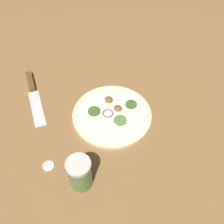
{
  "coord_description": "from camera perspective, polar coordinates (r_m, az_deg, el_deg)",
  "views": [
    {
      "loc": [
        -0.35,
        -0.43,
        0.7
      ],
      "look_at": [
        0.0,
        0.0,
        0.02
      ],
      "focal_mm": 42.0,
      "sensor_mm": 36.0,
      "label": 1
    }
  ],
  "objects": [
    {
      "name": "ground_plane",
      "position": [
        0.89,
        0.0,
        -0.86
      ],
      "size": [
        3.0,
        3.0,
        0.0
      ],
      "primitive_type": "plane",
      "color": "brown"
    },
    {
      "name": "loose_cap",
      "position": [
        0.8,
        -13.71,
        -11.27
      ],
      "size": [
        0.04,
        0.04,
        0.01
      ],
      "color": "beige",
      "rests_on": "ground_plane"
    },
    {
      "name": "spice_jar",
      "position": [
        0.72,
        -7.0,
        -13.1
      ],
      "size": [
        0.07,
        0.07,
        0.11
      ],
      "color": "#4C7F42",
      "rests_on": "ground_plane"
    },
    {
      "name": "pizza",
      "position": [
        0.88,
        0.02,
        -0.51
      ],
      "size": [
        0.27,
        0.27,
        0.03
      ],
      "color": "beige",
      "rests_on": "ground_plane"
    },
    {
      "name": "knife",
      "position": [
        1.01,
        -16.94,
        4.77
      ],
      "size": [
        0.12,
        0.26,
        0.02
      ],
      "rotation": [
        0.0,
        0.0,
        4.37
      ],
      "color": "silver",
      "rests_on": "ground_plane"
    }
  ]
}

